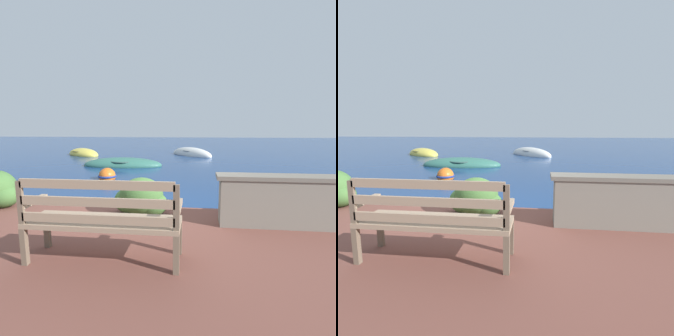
% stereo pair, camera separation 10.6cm
% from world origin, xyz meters
% --- Properties ---
extents(ground_plane, '(80.00, 80.00, 0.00)m').
position_xyz_m(ground_plane, '(0.00, 0.00, 0.00)').
color(ground_plane, navy).
extents(park_bench, '(1.66, 0.48, 0.93)m').
position_xyz_m(park_bench, '(0.04, -2.02, 0.71)').
color(park_bench, brown).
rests_on(park_bench, patio_terrace).
extents(stone_wall, '(2.39, 0.39, 0.75)m').
position_xyz_m(stone_wall, '(2.51, -0.73, 0.60)').
color(stone_wall, gray).
rests_on(stone_wall, patio_terrace).
extents(hedge_clump_left, '(0.91, 0.66, 0.62)m').
position_xyz_m(hedge_clump_left, '(0.11, -0.45, 0.49)').
color(hedge_clump_left, '#426B33').
rests_on(hedge_clump_left, patio_terrace).
extents(hedge_clump_centre, '(0.88, 0.64, 0.60)m').
position_xyz_m(hedge_clump_centre, '(2.19, -0.35, 0.48)').
color(hedge_clump_centre, '#426B33').
rests_on(hedge_clump_centre, patio_terrace).
extents(rowboat_nearest, '(3.45, 1.41, 0.66)m').
position_xyz_m(rowboat_nearest, '(-2.17, 6.30, 0.06)').
color(rowboat_nearest, '#336B5B').
rests_on(rowboat_nearest, ground_plane).
extents(rowboat_mid, '(2.95, 2.73, 0.74)m').
position_xyz_m(rowboat_mid, '(-5.78, 10.42, 0.06)').
color(rowboat_mid, '#DBC64C').
rests_on(rowboat_mid, ground_plane).
extents(rowboat_far, '(2.94, 3.12, 0.83)m').
position_xyz_m(rowboat_far, '(0.67, 11.05, 0.07)').
color(rowboat_far, silver).
rests_on(rowboat_far, ground_plane).
extents(mooring_buoy, '(0.60, 0.60, 0.54)m').
position_xyz_m(mooring_buoy, '(-1.86, 3.47, 0.10)').
color(mooring_buoy, orange).
rests_on(mooring_buoy, ground_plane).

